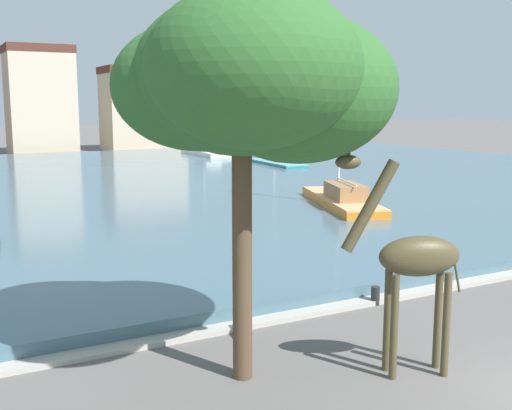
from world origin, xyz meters
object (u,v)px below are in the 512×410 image
object	(u,v)px
mooring_bollard	(375,296)
sailboat_teal	(273,164)
giraffe_statue	(412,261)
sailboat_white	(204,153)
sailboat_orange	(338,201)
shade_tree	(251,80)

from	to	relation	value
mooring_bollard	sailboat_teal	bearing A→B (deg)	64.71
giraffe_statue	sailboat_white	bearing A→B (deg)	71.27
giraffe_statue	mooring_bollard	distance (m)	4.82
giraffe_statue	sailboat_orange	size ratio (longest dim) A/B	0.48
shade_tree	mooring_bollard	xyz separation A→B (m)	(5.11, 2.49, -5.56)
giraffe_statue	shade_tree	world-z (taller)	shade_tree
giraffe_statue	mooring_bollard	bearing A→B (deg)	59.63
giraffe_statue	sailboat_white	world-z (taller)	sailboat_white
sailboat_white	mooring_bollard	world-z (taller)	sailboat_white
sailboat_white	sailboat_orange	bearing A→B (deg)	-101.14
giraffe_statue	mooring_bollard	xyz separation A→B (m)	(2.19, 3.75, -2.09)
shade_tree	mooring_bollard	bearing A→B (deg)	26.04
sailboat_orange	shade_tree	size ratio (longest dim) A/B	1.28
sailboat_teal	mooring_bollard	size ratio (longest dim) A/B	16.39
sailboat_white	sailboat_teal	bearing A→B (deg)	-82.81
sailboat_orange	sailboat_white	world-z (taller)	sailboat_orange
shade_tree	mooring_bollard	distance (m)	7.95
sailboat_orange	sailboat_teal	size ratio (longest dim) A/B	1.16
sailboat_white	sailboat_teal	world-z (taller)	sailboat_teal
sailboat_teal	mooring_bollard	xyz separation A→B (m)	(-15.11, -31.99, -0.11)
sailboat_white	giraffe_statue	bearing A→B (deg)	-108.73
giraffe_statue	sailboat_orange	world-z (taller)	sailboat_orange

